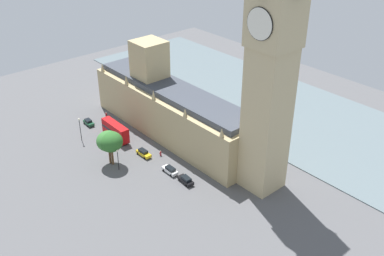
# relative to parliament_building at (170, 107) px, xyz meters

# --- Properties ---
(ground_plane) EXTENTS (148.75, 148.75, 0.00)m
(ground_plane) POSITION_rel_parliament_building_xyz_m (1.99, 1.40, -7.69)
(ground_plane) COLOR #565659
(river_thames) EXTENTS (44.84, 133.87, 0.25)m
(river_thames) POSITION_rel_parliament_building_xyz_m (-34.96, 1.40, -7.56)
(river_thames) COLOR slate
(river_thames) RESTS_ON ground
(parliament_building) EXTENTS (14.02, 57.49, 24.79)m
(parliament_building) POSITION_rel_parliament_building_xyz_m (0.00, 0.00, 0.00)
(parliament_building) COLOR tan
(parliament_building) RESTS_ON ground
(clock_tower) EXTENTS (9.31, 9.31, 64.00)m
(clock_tower) POSITION_rel_parliament_building_xyz_m (-0.23, 34.25, 25.48)
(clock_tower) COLOR tan
(clock_tower) RESTS_ON ground
(car_dark_green_trailing) EXTENTS (1.97, 4.10, 1.74)m
(car_dark_green_trailing) POSITION_rel_parliament_building_xyz_m (16.04, -18.84, -6.80)
(car_dark_green_trailing) COLOR #19472D
(car_dark_green_trailing) RESTS_ON ground
(double_decker_bus_corner) EXTENTS (2.76, 10.53, 4.75)m
(double_decker_bus_corner) POSITION_rel_parliament_building_xyz_m (14.21, -6.79, -5.05)
(double_decker_bus_corner) COLOR #B20C0F
(double_decker_bus_corner) RESTS_ON ground
(car_yellow_cab_by_river_gate) EXTENTS (1.88, 4.72, 1.74)m
(car_yellow_cab_by_river_gate) POSITION_rel_parliament_building_xyz_m (13.58, 5.64, -6.80)
(car_yellow_cab_by_river_gate) COLOR gold
(car_yellow_cab_by_river_gate) RESTS_ON ground
(car_white_under_trees) EXTENTS (1.84, 4.62, 1.74)m
(car_white_under_trees) POSITION_rel_parliament_building_xyz_m (13.22, 16.38, -6.80)
(car_white_under_trees) COLOR silver
(car_white_under_trees) RESTS_ON ground
(car_black_near_tower) EXTENTS (2.14, 4.68, 1.74)m
(car_black_near_tower) POSITION_rel_parliament_building_xyz_m (12.93, 22.12, -6.80)
(car_black_near_tower) COLOR black
(car_black_near_tower) RESTS_ON ground
(pedestrian_kerbside) EXTENTS (0.65, 0.57, 1.61)m
(pedestrian_kerbside) POSITION_rel_parliament_building_xyz_m (9.47, -19.69, -6.96)
(pedestrian_kerbside) COLOR maroon
(pedestrian_kerbside) RESTS_ON ground
(pedestrian_midblock) EXTENTS (0.62, 0.54, 1.51)m
(pedestrian_midblock) POSITION_rel_parliament_building_xyz_m (10.13, 8.50, -7.01)
(pedestrian_midblock) COLOR maroon
(pedestrian_midblock) RESTS_ON ground
(plane_tree_leading) EXTENTS (6.02, 6.02, 9.12)m
(plane_tree_leading) POSITION_rel_parliament_building_xyz_m (21.99, 2.83, -1.15)
(plane_tree_leading) COLOR brown
(plane_tree_leading) RESTS_ON ground
(plane_tree_opposite_hall) EXTENTS (6.03, 6.03, 9.22)m
(plane_tree_opposite_hall) POSITION_rel_parliament_building_xyz_m (21.79, 3.70, -1.06)
(plane_tree_opposite_hall) COLOR brown
(plane_tree_opposite_hall) RESTS_ON ground
(street_lamp_far_end) EXTENTS (0.56, 0.56, 7.01)m
(street_lamp_far_end) POSITION_rel_parliament_building_xyz_m (22.11, -12.05, -2.86)
(street_lamp_far_end) COLOR black
(street_lamp_far_end) RESTS_ON ground
(street_lamp_slot_10) EXTENTS (0.56, 0.56, 5.83)m
(street_lamp_slot_10) POSITION_rel_parliament_building_xyz_m (22.01, 6.79, -3.57)
(street_lamp_slot_10) COLOR black
(street_lamp_slot_10) RESTS_ON ground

